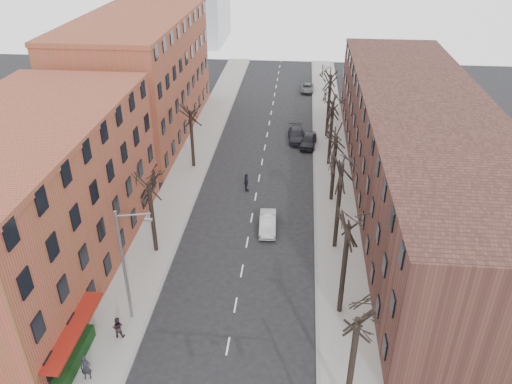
% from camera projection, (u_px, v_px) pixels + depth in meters
% --- Properties ---
extents(sidewalk_left, '(4.00, 90.00, 0.15)m').
position_uv_depth(sidewalk_left, '(192.00, 162.00, 57.38)').
color(sidewalk_left, gray).
rests_on(sidewalk_left, ground).
extents(sidewalk_right, '(4.00, 90.00, 0.15)m').
position_uv_depth(sidewalk_right, '(332.00, 168.00, 56.09)').
color(sidewalk_right, gray).
rests_on(sidewalk_right, ground).
extents(building_left_near, '(12.00, 26.00, 12.00)m').
position_uv_depth(building_left_near, '(30.00, 204.00, 37.79)').
color(building_left_near, brown).
rests_on(building_left_near, ground).
extents(building_left_far, '(12.00, 28.00, 14.00)m').
position_uv_depth(building_left_far, '(140.00, 78.00, 62.36)').
color(building_left_far, brown).
rests_on(building_left_far, ground).
extents(building_right, '(12.00, 50.00, 10.00)m').
position_uv_depth(building_right, '(420.00, 150.00, 48.68)').
color(building_right, '#4C2C23').
rests_on(building_right, ground).
extents(awning_left, '(1.20, 7.00, 0.15)m').
position_uv_depth(awning_left, '(81.00, 359.00, 32.46)').
color(awning_left, maroon).
rests_on(awning_left, ground).
extents(hedge, '(0.80, 6.00, 1.00)m').
position_uv_depth(hedge, '(71.00, 364.00, 31.28)').
color(hedge, black).
rests_on(hedge, sidewalk_left).
extents(tree_right_b, '(5.20, 5.20, 10.80)m').
position_uv_depth(tree_right_b, '(339.00, 312.00, 36.28)').
color(tree_right_b, black).
rests_on(tree_right_b, ground).
extents(tree_right_c, '(5.20, 5.20, 11.60)m').
position_uv_depth(tree_right_c, '(334.00, 247.00, 43.19)').
color(tree_right_c, black).
rests_on(tree_right_c, ground).
extents(tree_right_d, '(5.20, 5.20, 10.00)m').
position_uv_depth(tree_right_d, '(331.00, 200.00, 50.11)').
color(tree_right_d, black).
rests_on(tree_right_d, ground).
extents(tree_right_e, '(5.20, 5.20, 10.80)m').
position_uv_depth(tree_right_e, '(328.00, 165.00, 57.02)').
color(tree_right_e, black).
rests_on(tree_right_e, ground).
extents(tree_right_f, '(5.20, 5.20, 11.60)m').
position_uv_depth(tree_right_f, '(326.00, 137.00, 63.94)').
color(tree_right_f, black).
rests_on(tree_right_f, ground).
extents(tree_left_a, '(5.20, 5.20, 9.50)m').
position_uv_depth(tree_left_a, '(157.00, 251.00, 42.69)').
color(tree_left_a, black).
rests_on(tree_left_a, ground).
extents(tree_left_b, '(5.20, 5.20, 9.50)m').
position_uv_depth(tree_left_b, '(194.00, 167.00, 56.52)').
color(tree_left_b, black).
rests_on(tree_left_b, ground).
extents(streetlight, '(2.45, 0.22, 9.03)m').
position_uv_depth(streetlight, '(126.00, 262.00, 33.24)').
color(streetlight, slate).
rests_on(streetlight, ground).
extents(silver_sedan, '(1.68, 4.27, 1.38)m').
position_uv_depth(silver_sedan, '(268.00, 223.00, 45.20)').
color(silver_sedan, '#A3A6A9').
rests_on(silver_sedan, ground).
extents(parked_car_near, '(2.26, 4.64, 1.52)m').
position_uv_depth(parked_car_near, '(308.00, 140.00, 61.09)').
color(parked_car_near, black).
rests_on(parked_car_near, ground).
extents(parked_car_mid, '(2.39, 5.05, 1.42)m').
position_uv_depth(parked_car_mid, '(297.00, 135.00, 62.60)').
color(parked_car_mid, black).
rests_on(parked_car_mid, ground).
extents(parked_car_far, '(2.05, 4.25, 1.17)m').
position_uv_depth(parked_car_far, '(307.00, 88.00, 79.40)').
color(parked_car_far, '#52545A').
rests_on(parked_car_far, ground).
extents(pedestrian_a, '(0.73, 0.56, 1.79)m').
position_uv_depth(pedestrian_a, '(86.00, 368.00, 30.55)').
color(pedestrian_a, black).
rests_on(pedestrian_a, sidewalk_left).
extents(pedestrian_b, '(0.86, 0.70, 1.63)m').
position_uv_depth(pedestrian_b, '(118.00, 327.00, 33.61)').
color(pedestrian_b, black).
rests_on(pedestrian_b, sidewalk_left).
extents(pedestrian_crossing, '(0.78, 1.24, 1.97)m').
position_uv_depth(pedestrian_crossing, '(246.00, 182.00, 51.28)').
color(pedestrian_crossing, black).
rests_on(pedestrian_crossing, ground).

